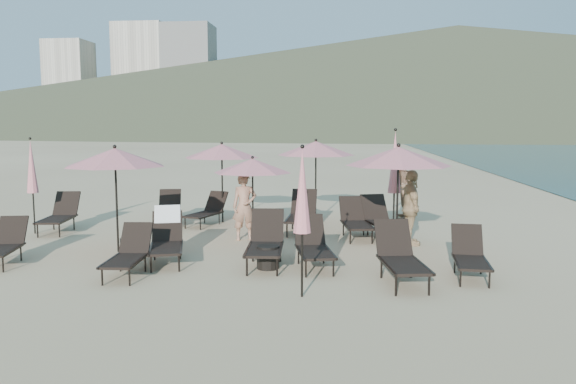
# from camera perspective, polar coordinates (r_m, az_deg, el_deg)

# --- Properties ---
(ground) EXTENTS (800.00, 800.00, 0.00)m
(ground) POSITION_cam_1_polar(r_m,az_deg,el_deg) (10.90, -2.89, -7.93)
(ground) COLOR #D6BA8C
(ground) RESTS_ON ground
(volcanic_headland) EXTENTS (690.00, 690.00, 55.00)m
(volcanic_headland) POSITION_cam_1_polar(r_m,az_deg,el_deg) (321.59, 18.69, 10.69)
(volcanic_headland) COLOR brown
(volcanic_headland) RESTS_ON ground
(hotel_skyline) EXTENTS (109.00, 82.00, 55.00)m
(hotel_skyline) POSITION_cam_1_polar(r_m,az_deg,el_deg) (298.06, -13.04, 10.76)
(hotel_skyline) COLOR beige
(hotel_skyline) RESTS_ON ground
(lounger_0) EXTENTS (0.88, 1.60, 0.87)m
(lounger_0) POSITION_cam_1_polar(r_m,az_deg,el_deg) (12.65, -26.92, -4.70)
(lounger_0) COLOR black
(lounger_0) RESTS_ON ground
(lounger_1) EXTENTS (0.68, 1.57, 0.88)m
(lounger_1) POSITION_cam_1_polar(r_m,az_deg,el_deg) (10.87, -15.91, -5.99)
(lounger_1) COLOR black
(lounger_1) RESTS_ON ground
(lounger_2) EXTENTS (1.05, 1.81, 1.07)m
(lounger_2) POSITION_cam_1_polar(r_m,az_deg,el_deg) (11.72, -12.23, -4.46)
(lounger_2) COLOR black
(lounger_2) RESTS_ON ground
(lounger_3) EXTENTS (0.79, 1.82, 1.03)m
(lounger_3) POSITION_cam_1_polar(r_m,az_deg,el_deg) (11.18, -2.31, -5.02)
(lounger_3) COLOR black
(lounger_3) RESTS_ON ground
(lounger_4) EXTENTS (0.96, 1.73, 0.94)m
(lounger_4) POSITION_cam_1_polar(r_m,az_deg,el_deg) (11.05, 2.57, -5.37)
(lounger_4) COLOR black
(lounger_4) RESTS_ON ground
(lounger_5) EXTENTS (0.93, 1.83, 1.01)m
(lounger_5) POSITION_cam_1_polar(r_m,az_deg,el_deg) (10.18, 11.35, -6.39)
(lounger_5) COLOR black
(lounger_5) RESTS_ON ground
(lounger_6) EXTENTS (0.88, 1.77, 0.98)m
(lounger_6) POSITION_cam_1_polar(r_m,az_deg,el_deg) (15.83, -22.18, -2.10)
(lounger_6) COLOR black
(lounger_6) RESTS_ON ground
(lounger_7) EXTENTS (0.95, 1.72, 0.93)m
(lounger_7) POSITION_cam_1_polar(r_m,az_deg,el_deg) (15.97, -12.05, -1.74)
(lounger_7) COLOR black
(lounger_7) RESTS_ON ground
(lounger_8) EXTENTS (1.04, 1.65, 0.89)m
(lounger_8) POSITION_cam_1_polar(r_m,az_deg,el_deg) (15.77, -8.21, -1.85)
(lounger_8) COLOR black
(lounger_8) RESTS_ON ground
(lounger_9) EXTENTS (0.73, 1.82, 1.04)m
(lounger_9) POSITION_cam_1_polar(r_m,az_deg,el_deg) (14.67, 1.42, -2.15)
(lounger_9) COLOR black
(lounger_9) RESTS_ON ground
(lounger_10) EXTENTS (1.14, 1.83, 0.99)m
(lounger_10) POSITION_cam_1_polar(r_m,az_deg,el_deg) (14.15, 9.52, -2.67)
(lounger_10) COLOR black
(lounger_10) RESTS_ON ground
(lounger_11) EXTENTS (0.89, 1.73, 0.95)m
(lounger_11) POSITION_cam_1_polar(r_m,az_deg,el_deg) (13.99, 6.86, -2.81)
(lounger_11) COLOR black
(lounger_11) RESTS_ON ground
(lounger_12) EXTENTS (0.70, 1.56, 0.87)m
(lounger_12) POSITION_cam_1_polar(r_m,az_deg,el_deg) (10.85, 18.00, -6.10)
(lounger_12) COLOR black
(lounger_12) RESTS_ON ground
(umbrella_open_0) EXTENTS (2.19, 2.19, 2.35)m
(umbrella_open_0) POSITION_cam_1_polar(r_m,az_deg,el_deg) (12.67, -17.17, 3.38)
(umbrella_open_0) COLOR black
(umbrella_open_0) RESTS_ON ground
(umbrella_open_1) EXTENTS (1.89, 1.89, 2.04)m
(umbrella_open_1) POSITION_cam_1_polar(r_m,az_deg,el_deg) (13.48, -3.62, 2.68)
(umbrella_open_1) COLOR black
(umbrella_open_1) RESTS_ON ground
(umbrella_open_2) EXTENTS (2.22, 2.22, 2.39)m
(umbrella_open_2) POSITION_cam_1_polar(r_m,az_deg,el_deg) (12.05, 11.15, 3.57)
(umbrella_open_2) COLOR black
(umbrella_open_2) RESTS_ON ground
(umbrella_open_3) EXTENTS (2.15, 2.15, 2.31)m
(umbrella_open_3) POSITION_cam_1_polar(r_m,az_deg,el_deg) (16.00, -6.74, 4.15)
(umbrella_open_3) COLOR black
(umbrella_open_3) RESTS_ON ground
(umbrella_open_4) EXTENTS (2.22, 2.22, 2.39)m
(umbrella_open_4) POSITION_cam_1_polar(r_m,az_deg,el_deg) (16.11, 2.85, 4.45)
(umbrella_open_4) COLOR black
(umbrella_open_4) RESTS_ON ground
(umbrella_closed_0) EXTENTS (0.29, 0.29, 2.47)m
(umbrella_closed_0) POSITION_cam_1_polar(r_m,az_deg,el_deg) (8.91, 1.46, 0.02)
(umbrella_closed_0) COLOR black
(umbrella_closed_0) RESTS_ON ground
(umbrella_closed_1) EXTENTS (0.32, 0.32, 2.70)m
(umbrella_closed_1) POSITION_cam_1_polar(r_m,az_deg,el_deg) (13.62, 10.80, 2.94)
(umbrella_closed_1) COLOR black
(umbrella_closed_1) RESTS_ON ground
(umbrella_closed_2) EXTENTS (0.29, 0.29, 2.47)m
(umbrella_closed_2) POSITION_cam_1_polar(r_m,az_deg,el_deg) (15.64, -24.60, 2.34)
(umbrella_closed_2) COLOR black
(umbrella_closed_2) RESTS_ON ground
(side_table_0) EXTENTS (0.38, 0.38, 0.43)m
(side_table_0) POSITION_cam_1_polar(r_m,az_deg,el_deg) (12.23, -15.80, -5.53)
(side_table_0) COLOR black
(side_table_0) RESTS_ON ground
(side_table_1) EXTENTS (0.44, 0.44, 0.45)m
(side_table_1) POSITION_cam_1_polar(r_m,az_deg,el_deg) (10.96, -2.06, -6.63)
(side_table_1) COLOR black
(side_table_1) RESTS_ON ground
(beachgoer_a) EXTENTS (0.68, 0.54, 1.63)m
(beachgoer_a) POSITION_cam_1_polar(r_m,az_deg,el_deg) (13.60, -4.45, -1.49)
(beachgoer_a) COLOR #A07057
(beachgoer_a) RESTS_ON ground
(beachgoer_b) EXTENTS (0.75, 0.95, 1.91)m
(beachgoer_b) POSITION_cam_1_polar(r_m,az_deg,el_deg) (16.88, 11.35, 0.50)
(beachgoer_b) COLOR #8F6549
(beachgoer_b) RESTS_ON ground
(beachgoer_c) EXTENTS (0.56, 1.08, 1.75)m
(beachgoer_c) POSITION_cam_1_polar(r_m,az_deg,el_deg) (13.26, 12.40, -1.56)
(beachgoer_c) COLOR tan
(beachgoer_c) RESTS_ON ground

